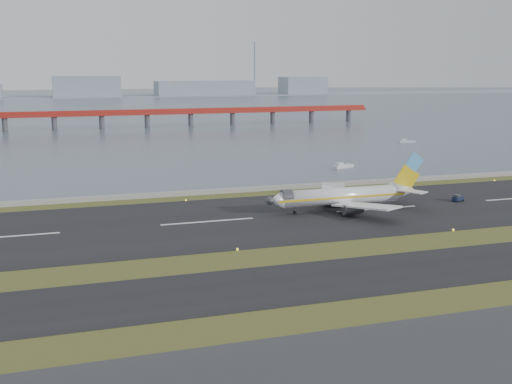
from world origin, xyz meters
TOP-DOWN VIEW (x-y plane):
  - ground at (0.00, 0.00)m, footprint 1000.00×1000.00m
  - taxiway_strip at (0.00, -12.00)m, footprint 1000.00×18.00m
  - runway_strip at (0.00, 30.00)m, footprint 1000.00×45.00m
  - seawall at (0.00, 60.00)m, footprint 1000.00×2.50m
  - bay_water at (0.00, 460.00)m, footprint 1400.00×800.00m
  - red_pier at (20.00, 250.00)m, footprint 260.00×5.00m
  - far_shoreline at (13.62, 620.00)m, footprint 1400.00×80.00m
  - airliner at (32.61, 30.96)m, footprint 38.52×32.89m
  - pushback_tug at (62.87, 31.47)m, footprint 3.08×2.31m
  - workboat_near at (58.98, 88.20)m, footprint 8.35×5.39m
  - workboat_far at (115.89, 143.55)m, footprint 7.16×3.72m

SIDE VIEW (x-z plane):
  - ground at x=0.00m, z-range 0.00..0.00m
  - bay_water at x=0.00m, z-range -0.65..0.65m
  - taxiway_strip at x=0.00m, z-range 0.00..0.10m
  - runway_strip at x=0.00m, z-range 0.00..0.10m
  - seawall at x=0.00m, z-range 0.00..1.00m
  - workboat_far at x=115.89m, z-range -0.31..1.36m
  - workboat_near at x=58.98m, z-range -0.36..1.59m
  - pushback_tug at x=62.87m, z-range -0.03..1.73m
  - airliner at x=32.61m, z-range -2.94..9.86m
  - far_shoreline at x=13.62m, z-range -24.18..36.32m
  - red_pier at x=20.00m, z-range 2.18..12.38m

